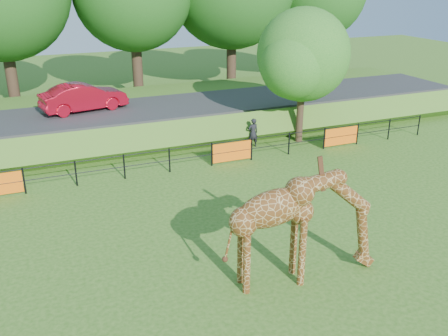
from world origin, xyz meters
The scene contains 8 objects.
ground centered at (0.00, 0.00, 0.00)m, with size 90.00×90.00×0.00m, color #316018.
giraffe centered at (1.13, -1.33, 1.65)m, with size 4.62×0.85×3.30m, color #5B3212, non-canonical shape.
perimeter_fence centered at (0.00, 8.00, 0.55)m, with size 28.07×0.10×1.10m, color black, non-canonical shape.
embankment centered at (0.00, 15.50, 0.65)m, with size 40.00×9.00×1.30m, color #316018.
road centered at (0.00, 14.00, 1.36)m, with size 40.00×5.00×0.12m, color #29292B.
car_red centered at (-2.61, 14.67, 2.15)m, with size 1.54×4.42×1.46m, color #B60D20.
visitor centered at (4.88, 9.68, 0.74)m, with size 0.54×0.36×1.49m, color black.
tree_east centered at (7.60, 9.63, 4.28)m, with size 5.40×4.71×6.76m.
Camera 1 is at (-5.65, -11.86, 8.30)m, focal length 40.00 mm.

